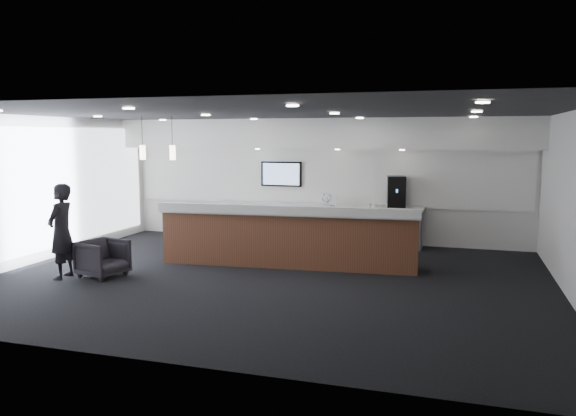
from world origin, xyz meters
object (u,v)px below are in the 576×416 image
(armchair, at_px, (103,258))
(lounge_guest, at_px, (61,231))
(service_counter, at_px, (288,237))
(coffee_machine, at_px, (396,192))

(armchair, xyz_separation_m, lounge_guest, (-0.64, -0.31, 0.52))
(service_counter, bearing_deg, armchair, -152.76)
(service_counter, height_order, armchair, service_counter)
(armchair, relative_size, lounge_guest, 0.44)
(coffee_machine, xyz_separation_m, lounge_guest, (-5.49, -4.75, -0.44))
(armchair, bearing_deg, lounge_guest, 129.55)
(coffee_machine, bearing_deg, service_counter, -135.33)
(armchair, distance_m, lounge_guest, 0.88)
(coffee_machine, distance_m, lounge_guest, 7.28)
(lounge_guest, bearing_deg, service_counter, 114.47)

